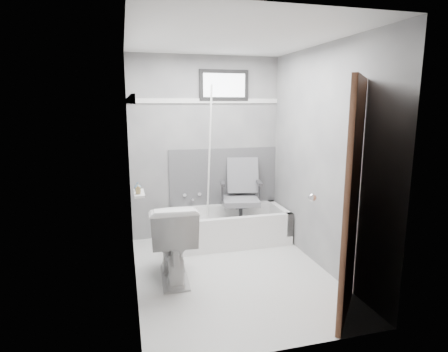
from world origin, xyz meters
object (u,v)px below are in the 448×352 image
object	(u,v)px
office_chair	(241,196)
soap_bottle_b	(138,186)
toilet	(173,241)
door	(404,209)
soap_bottle_a	(138,189)
bathtub	(229,226)

from	to	relation	value
office_chair	soap_bottle_b	distance (m)	1.57
office_chair	toilet	distance (m)	1.38
door	soap_bottle_a	bearing A→B (deg)	144.18
toilet	soap_bottle_b	bearing A→B (deg)	-25.44
toilet	soap_bottle_b	distance (m)	0.66
bathtub	soap_bottle_b	xyz separation A→B (m)	(-1.16, -0.68, 0.75)
office_chair	door	size ratio (longest dim) A/B	0.48
soap_bottle_a	soap_bottle_b	xyz separation A→B (m)	(0.00, 0.14, -0.01)
bathtub	office_chair	xyz separation A→B (m)	(0.17, 0.05, 0.39)
bathtub	soap_bottle_a	xyz separation A→B (m)	(-1.16, -0.82, 0.76)
door	soap_bottle_a	world-z (taller)	door
door	office_chair	bearing A→B (deg)	104.44
door	soap_bottle_a	xyz separation A→B (m)	(-1.92, 1.39, -0.03)
office_chair	soap_bottle_b	world-z (taller)	office_chair
toilet	bathtub	bearing A→B (deg)	-131.81
office_chair	bathtub	bearing A→B (deg)	-153.38
soap_bottle_b	door	bearing A→B (deg)	-38.48
office_chair	door	xyz separation A→B (m)	(0.58, -2.26, 0.40)
bathtub	door	xyz separation A→B (m)	(0.76, -2.21, 0.79)
toilet	door	distance (m)	2.18
door	bathtub	bearing A→B (deg)	108.90
door	soap_bottle_b	distance (m)	2.45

